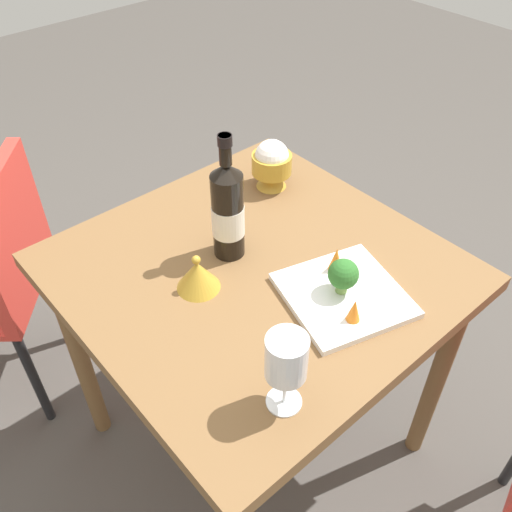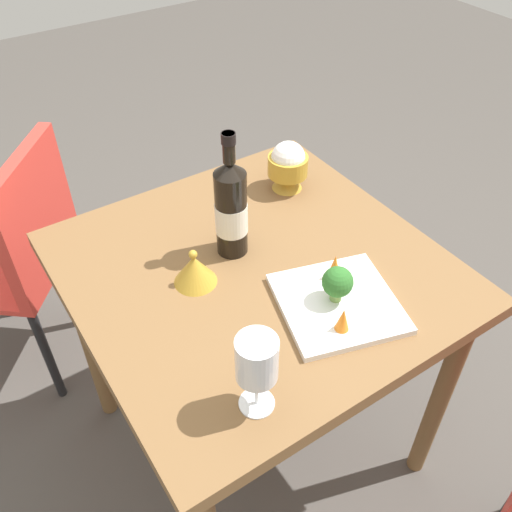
{
  "view_description": "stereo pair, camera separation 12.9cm",
  "coord_description": "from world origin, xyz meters",
  "px_view_note": "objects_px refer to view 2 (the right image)",
  "views": [
    {
      "loc": [
        0.73,
        -0.63,
        1.65
      ],
      "look_at": [
        0.0,
        0.0,
        0.79
      ],
      "focal_mm": 38.88,
      "sensor_mm": 36.0,
      "label": 1
    },
    {
      "loc": [
        0.8,
        -0.53,
        1.65
      ],
      "look_at": [
        0.0,
        0.0,
        0.79
      ],
      "focal_mm": 38.88,
      "sensor_mm": 36.0,
      "label": 2
    }
  ],
  "objects_px": {
    "wine_bottle": "(231,208)",
    "carrot_garnish_left": "(335,266)",
    "rice_bowl": "(288,165)",
    "serving_plate": "(338,303)",
    "rice_bowl_lid": "(194,269)",
    "broccoli_floret": "(338,283)",
    "wine_glass": "(257,361)",
    "carrot_garnish_right": "(343,319)",
    "chair_by_wall": "(22,246)"
  },
  "relations": [
    {
      "from": "wine_bottle",
      "to": "carrot_garnish_left",
      "type": "distance_m",
      "value": 0.27
    },
    {
      "from": "wine_bottle",
      "to": "rice_bowl",
      "type": "bearing_deg",
      "value": 118.01
    },
    {
      "from": "serving_plate",
      "to": "carrot_garnish_left",
      "type": "bearing_deg",
      "value": 148.39
    },
    {
      "from": "rice_bowl_lid",
      "to": "broccoli_floret",
      "type": "bearing_deg",
      "value": 43.79
    },
    {
      "from": "wine_glass",
      "to": "serving_plate",
      "type": "bearing_deg",
      "value": 111.03
    },
    {
      "from": "wine_bottle",
      "to": "carrot_garnish_left",
      "type": "xyz_separation_m",
      "value": [
        0.22,
        0.13,
        -0.08
      ]
    },
    {
      "from": "broccoli_floret",
      "to": "wine_bottle",
      "type": "bearing_deg",
      "value": -161.67
    },
    {
      "from": "wine_glass",
      "to": "rice_bowl",
      "type": "height_order",
      "value": "wine_glass"
    },
    {
      "from": "wine_bottle",
      "to": "carrot_garnish_right",
      "type": "xyz_separation_m",
      "value": [
        0.35,
        0.05,
        -0.08
      ]
    },
    {
      "from": "broccoli_floret",
      "to": "carrot_garnish_left",
      "type": "relative_size",
      "value": 1.38
    },
    {
      "from": "chair_by_wall",
      "to": "carrot_garnish_left",
      "type": "xyz_separation_m",
      "value": [
        0.82,
        0.54,
        0.28
      ]
    },
    {
      "from": "serving_plate",
      "to": "broccoli_floret",
      "type": "distance_m",
      "value": 0.06
    },
    {
      "from": "rice_bowl",
      "to": "carrot_garnish_right",
      "type": "height_order",
      "value": "rice_bowl"
    },
    {
      "from": "broccoli_floret",
      "to": "carrot_garnish_left",
      "type": "bearing_deg",
      "value": 144.14
    },
    {
      "from": "wine_bottle",
      "to": "rice_bowl",
      "type": "distance_m",
      "value": 0.31
    },
    {
      "from": "wine_glass",
      "to": "rice_bowl",
      "type": "distance_m",
      "value": 0.71
    },
    {
      "from": "carrot_garnish_left",
      "to": "broccoli_floret",
      "type": "bearing_deg",
      "value": -35.86
    },
    {
      "from": "wine_bottle",
      "to": "serving_plate",
      "type": "distance_m",
      "value": 0.32
    },
    {
      "from": "wine_bottle",
      "to": "carrot_garnish_right",
      "type": "bearing_deg",
      "value": 7.88
    },
    {
      "from": "broccoli_floret",
      "to": "serving_plate",
      "type": "bearing_deg",
      "value": 8.64
    },
    {
      "from": "wine_glass",
      "to": "rice_bowl_lid",
      "type": "height_order",
      "value": "wine_glass"
    },
    {
      "from": "wine_bottle",
      "to": "rice_bowl",
      "type": "xyz_separation_m",
      "value": [
        -0.14,
        0.27,
        -0.05
      ]
    },
    {
      "from": "serving_plate",
      "to": "carrot_garnish_right",
      "type": "relative_size",
      "value": 5.51
    },
    {
      "from": "carrot_garnish_left",
      "to": "wine_glass",
      "type": "bearing_deg",
      "value": -61.76
    },
    {
      "from": "carrot_garnish_right",
      "to": "rice_bowl_lid",
      "type": "bearing_deg",
      "value": -149.69
    },
    {
      "from": "rice_bowl",
      "to": "carrot_garnish_right",
      "type": "bearing_deg",
      "value": -23.77
    },
    {
      "from": "chair_by_wall",
      "to": "rice_bowl_lid",
      "type": "bearing_deg",
      "value": -117.53
    },
    {
      "from": "rice_bowl",
      "to": "broccoli_floret",
      "type": "distance_m",
      "value": 0.46
    },
    {
      "from": "carrot_garnish_right",
      "to": "serving_plate",
      "type": "bearing_deg",
      "value": 145.3
    },
    {
      "from": "serving_plate",
      "to": "carrot_garnish_right",
      "type": "xyz_separation_m",
      "value": [
        0.07,
        -0.04,
        0.04
      ]
    },
    {
      "from": "serving_plate",
      "to": "broccoli_floret",
      "type": "relative_size",
      "value": 3.62
    },
    {
      "from": "chair_by_wall",
      "to": "carrot_garnish_left",
      "type": "height_order",
      "value": "chair_by_wall"
    },
    {
      "from": "chair_by_wall",
      "to": "rice_bowl_lid",
      "type": "distance_m",
      "value": 0.75
    },
    {
      "from": "rice_bowl_lid",
      "to": "serving_plate",
      "type": "xyz_separation_m",
      "value": [
        0.24,
        0.22,
        -0.03
      ]
    },
    {
      "from": "wine_glass",
      "to": "carrot_garnish_left",
      "type": "distance_m",
      "value": 0.38
    },
    {
      "from": "wine_bottle",
      "to": "broccoli_floret",
      "type": "relative_size",
      "value": 3.73
    },
    {
      "from": "rice_bowl_lid",
      "to": "carrot_garnish_left",
      "type": "bearing_deg",
      "value": 56.46
    },
    {
      "from": "rice_bowl",
      "to": "carrot_garnish_left",
      "type": "height_order",
      "value": "rice_bowl"
    },
    {
      "from": "wine_bottle",
      "to": "serving_plate",
      "type": "height_order",
      "value": "wine_bottle"
    },
    {
      "from": "wine_bottle",
      "to": "carrot_garnish_right",
      "type": "height_order",
      "value": "wine_bottle"
    },
    {
      "from": "wine_glass",
      "to": "broccoli_floret",
      "type": "distance_m",
      "value": 0.31
    },
    {
      "from": "carrot_garnish_left",
      "to": "carrot_garnish_right",
      "type": "relative_size",
      "value": 1.11
    },
    {
      "from": "chair_by_wall",
      "to": "rice_bowl",
      "type": "bearing_deg",
      "value": -84.88
    },
    {
      "from": "rice_bowl_lid",
      "to": "carrot_garnish_right",
      "type": "xyz_separation_m",
      "value": [
        0.3,
        0.18,
        0.01
      ]
    },
    {
      "from": "wine_bottle",
      "to": "broccoli_floret",
      "type": "distance_m",
      "value": 0.3
    },
    {
      "from": "chair_by_wall",
      "to": "serving_plate",
      "type": "bearing_deg",
      "value": -111.23
    },
    {
      "from": "wine_bottle",
      "to": "carrot_garnish_left",
      "type": "relative_size",
      "value": 5.13
    },
    {
      "from": "wine_bottle",
      "to": "rice_bowl",
      "type": "relative_size",
      "value": 2.26
    },
    {
      "from": "rice_bowl",
      "to": "carrot_garnish_right",
      "type": "relative_size",
      "value": 2.52
    },
    {
      "from": "chair_by_wall",
      "to": "rice_bowl_lid",
      "type": "relative_size",
      "value": 8.5
    }
  ]
}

